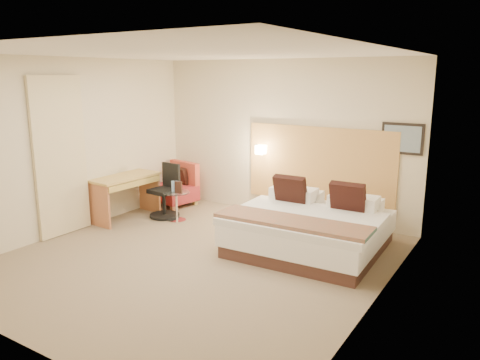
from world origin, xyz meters
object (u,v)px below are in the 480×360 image
Objects in this scene: side_table at (177,205)px; bed at (310,227)px; desk at (126,185)px; desk_chair at (166,195)px; lounge_chair at (176,188)px.

bed is at bearing -0.14° from side_table.
desk_chair reaches higher than desk.
lounge_chair is 1.21m from desk.
side_table is at bearing 24.07° from desk.
bed is at bearing -2.20° from desk_chair.
bed is 2.78m from desk_chair.
lounge_chair is 0.72× the size of desk.
lounge_chair is (-3.14, 0.82, 0.00)m from bed.
desk reaches higher than side_table.
bed is 2.35× the size of lounge_chair.
desk is 0.70m from desk_chair.
desk_chair is at bearing 43.48° from desk.
desk_chair is (-2.77, 0.11, 0.06)m from bed.
desk_chair reaches higher than side_table.
bed reaches higher than lounge_chair.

